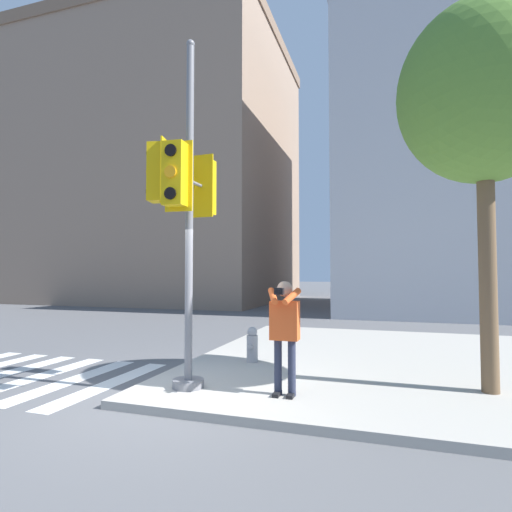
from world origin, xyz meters
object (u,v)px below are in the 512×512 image
person_photographer (285,326)px  street_tree (483,94)px  traffic_signal_pole (183,200)px  fire_hydrant (252,345)px

person_photographer → street_tree: bearing=20.4°
street_tree → traffic_signal_pole: bearing=-165.6°
person_photographer → fire_hydrant: bearing=120.5°
traffic_signal_pole → fire_hydrant: (0.48, 1.94, -2.50)m
fire_hydrant → person_photographer: bearing=-59.5°
traffic_signal_pole → street_tree: 4.76m
street_tree → fire_hydrant: street_tree is taller
traffic_signal_pole → person_photographer: (1.57, 0.09, -1.87)m
street_tree → person_photographer: bearing=-159.6°
street_tree → fire_hydrant: size_ratio=8.53×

